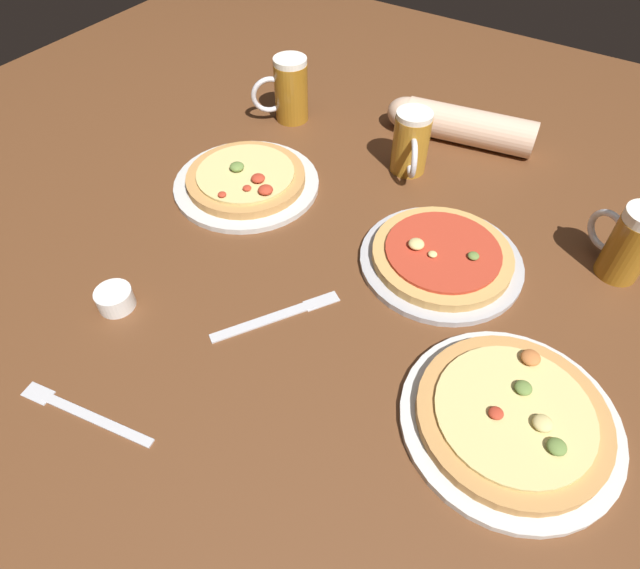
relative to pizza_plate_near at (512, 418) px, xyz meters
The scene contains 11 objects.
ground_plane 0.37m from the pizza_plate_near, behind, with size 2.40×2.40×0.03m, color brown.
pizza_plate_near is the anchor object (origin of this frame).
pizza_plate_far 0.69m from the pizza_plate_near, 160.68° to the left, with size 0.30×0.30×0.05m.
pizza_plate_side 0.32m from the pizza_plate_near, 131.89° to the left, with size 0.29×0.29×0.05m.
beer_mug_dark 0.61m from the pizza_plate_near, 130.40° to the left, with size 0.09×0.12×0.14m.
beer_mug_amber 0.88m from the pizza_plate_near, 145.69° to the left, with size 0.11×0.11×0.15m.
beer_mug_pale 0.40m from the pizza_plate_near, 82.33° to the left, with size 0.12×0.09×0.14m.
ramekin_sauce 0.65m from the pizza_plate_near, 166.75° to the right, with size 0.06×0.06×0.03m, color white.
fork_left 0.61m from the pizza_plate_near, 148.46° to the right, with size 0.22×0.06×0.01m.
knife_right 0.39m from the pizza_plate_near, behind, with size 0.14×0.20×0.01m.
diner_arm 0.72m from the pizza_plate_near, 120.01° to the left, with size 0.34×0.13×0.08m.
Camera 1 is at (0.33, -0.51, 0.70)m, focal length 30.10 mm.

